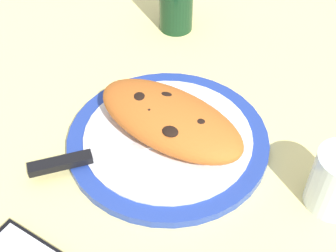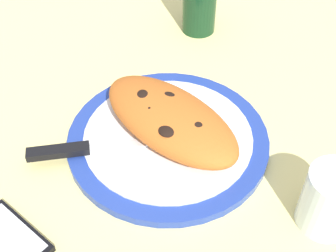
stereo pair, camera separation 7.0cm
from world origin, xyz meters
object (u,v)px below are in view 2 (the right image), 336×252
object	(u,v)px
calzone	(167,118)
fork	(186,103)
plate	(168,139)
water_glass	(329,203)
knife	(81,149)
smartphone	(8,239)

from	to	relation	value
calzone	fork	xyz separation A→B (cm)	(0.10, -7.08, -2.75)
plate	water_glass	size ratio (longest dim) A/B	3.42
calzone	knife	size ratio (longest dim) A/B	1.39
plate	water_glass	bearing A→B (deg)	173.19
knife	smartphone	size ratio (longest dim) A/B	1.59
plate	smartphone	xyz separation A→B (cm)	(10.44, 25.46, -0.28)
calzone	smartphone	xyz separation A→B (cm)	(9.97, 26.13, -4.14)
calzone	water_glass	world-z (taller)	water_glass
plate	water_glass	xyz separation A→B (cm)	(-25.38, 3.03, 3.15)
fork	water_glass	bearing A→B (deg)	157.44
calzone	fork	world-z (taller)	calzone
smartphone	water_glass	world-z (taller)	water_glass
smartphone	water_glass	xyz separation A→B (cm)	(-35.82, -22.43, 3.42)
smartphone	knife	bearing A→B (deg)	-91.40
calzone	water_glass	xyz separation A→B (cm)	(-25.85, 3.70, -0.71)
plate	knife	size ratio (longest dim) A/B	1.58
calzone	water_glass	distance (cm)	26.12
water_glass	calzone	bearing A→B (deg)	-8.15
knife	smartphone	xyz separation A→B (cm)	(0.40, 16.40, -1.68)
fork	smartphone	world-z (taller)	fork
smartphone	water_glass	bearing A→B (deg)	-147.95
plate	knife	distance (cm)	13.59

